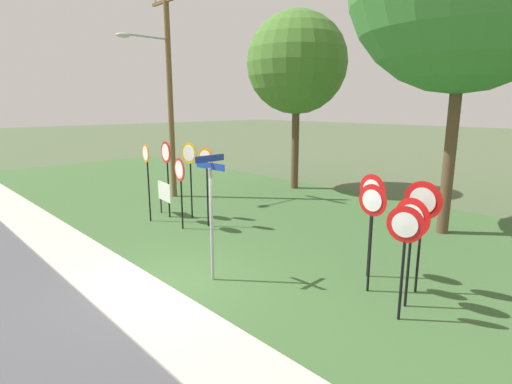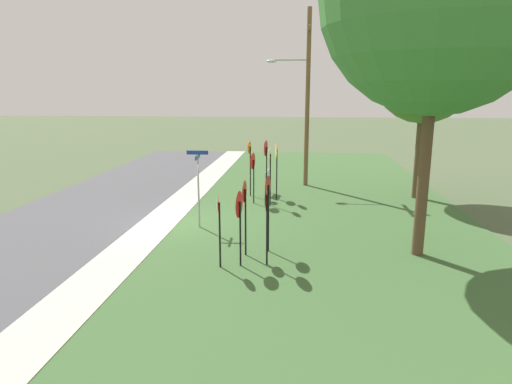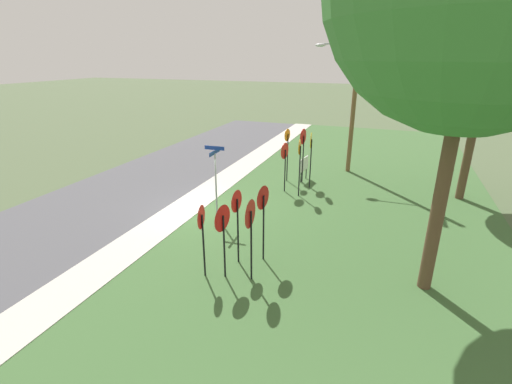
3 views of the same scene
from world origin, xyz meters
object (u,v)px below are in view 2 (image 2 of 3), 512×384
Objects in this scene: stop_sign_far_center at (266,155)px; yield_sign_near_left at (239,211)px; stop_sign_far_right at (250,157)px; utility_pole at (305,93)px; stop_sign_near_right at (253,167)px; yield_sign_near_right at (266,204)px; stop_sign_near_left at (270,164)px; yield_sign_far_right at (218,213)px; notice_board at (267,178)px; yield_sign_far_left at (244,200)px; oak_tree_left at (425,73)px; street_name_post at (198,182)px; stop_sign_far_left at (276,158)px; yield_sign_center at (267,195)px.

yield_sign_near_left is (9.31, -0.09, -0.35)m from stop_sign_far_center.
stop_sign_far_right is 0.29× the size of utility_pole.
stop_sign_far_center is 9.32m from yield_sign_near_left.
yield_sign_near_right reaches higher than stop_sign_near_right.
stop_sign_far_center is at bearing -176.60° from stop_sign_near_left.
yield_sign_far_right is (9.48, -0.68, -0.38)m from stop_sign_far_center.
stop_sign_near_left reaches higher than notice_board.
oak_tree_left is (-8.74, 7.48, 4.20)m from yield_sign_far_left.
stop_sign_far_right is 9.31m from yield_sign_near_left.
street_name_post reaches higher than stop_sign_far_right.
stop_sign_far_center reaches higher than stop_sign_near_left.
stop_sign_far_left reaches higher than stop_sign_near_right.
stop_sign_far_left is at bearing 34.64° from notice_board.
stop_sign_near_right is 0.87× the size of stop_sign_far_left.
yield_sign_far_left is 1.95× the size of notice_board.
yield_sign_far_left is 0.97× the size of yield_sign_center.
stop_sign_far_right reaches higher than notice_board.
yield_sign_far_left is (-0.91, 0.05, 0.10)m from yield_sign_near_left.
stop_sign_far_center is 0.94× the size of street_name_post.
yield_sign_near_left is 1.01× the size of yield_sign_far_right.
stop_sign_near_left is 2.57m from notice_board.
street_name_post reaches higher than yield_sign_far_left.
stop_sign_far_right is at bearing -158.65° from stop_sign_near_right.
yield_sign_far_right is 4.21m from street_name_post.
stop_sign_far_left reaches higher than yield_sign_far_left.
yield_sign_far_left is (-0.76, -0.73, -0.07)m from yield_sign_near_right.
stop_sign_far_left is at bearing 142.19° from stop_sign_near_right.
utility_pole is at bearing 178.76° from yield_sign_near_left.
stop_sign_near_left is 0.32× the size of oak_tree_left.
yield_sign_far_right is at bearing -11.68° from utility_pole.
utility_pole reaches higher than notice_board.
yield_sign_near_right is at bearing -2.77° from stop_sign_near_left.
yield_sign_far_right is 0.76× the size of street_name_post.
notice_board is at bearing 156.79° from street_name_post.
yield_sign_center is at bearing -2.57° from stop_sign_near_left.
stop_sign_far_left is 1.10× the size of yield_sign_center.
stop_sign_near_left is 1.12× the size of stop_sign_near_right.
stop_sign_far_left reaches higher than yield_sign_near_left.
stop_sign_near_right is 0.29× the size of oak_tree_left.
oak_tree_left is at bearing 102.26° from stop_sign_near_left.
yield_sign_center is at bearing -8.02° from stop_sign_far_left.
stop_sign_far_center is 0.33× the size of oak_tree_left.
stop_sign_far_left is 1.50m from stop_sign_far_right.
stop_sign_near_right is at bearing -160.12° from yield_sign_center.
oak_tree_left is (-1.96, 7.92, 4.26)m from stop_sign_near_right.
utility_pole reaches higher than yield_sign_far_left.
yield_sign_far_right is (8.80, -1.22, -0.35)m from stop_sign_far_left.
yield_sign_near_right is 12.51m from utility_pole.
stop_sign_near_left is at bearing 14.44° from notice_board.
yield_sign_far_left reaches higher than notice_board.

